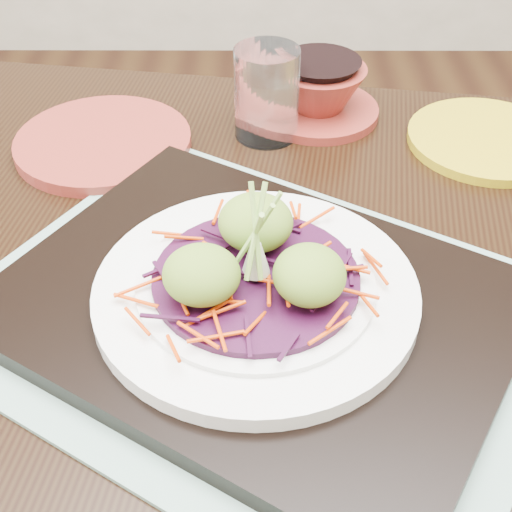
{
  "coord_description": "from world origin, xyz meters",
  "views": [
    {
      "loc": [
        -0.1,
        -0.51,
        1.13
      ],
      "look_at": [
        -0.1,
        -0.07,
        0.76
      ],
      "focal_mm": 50.0,
      "sensor_mm": 36.0,
      "label": 1
    }
  ],
  "objects_px": {
    "dining_table": "(260,347)",
    "water_glass": "(267,94)",
    "serving_tray": "(256,306)",
    "terracotta_side_plate": "(103,143)",
    "yellow_plate": "(487,140)",
    "terracotta_bowl_set": "(319,94)",
    "white_plate": "(256,290)"
  },
  "relations": [
    {
      "from": "white_plate",
      "to": "water_glass",
      "type": "xyz_separation_m",
      "value": [
        0.01,
        0.3,
        0.02
      ]
    },
    {
      "from": "dining_table",
      "to": "terracotta_side_plate",
      "type": "bearing_deg",
      "value": 137.75
    },
    {
      "from": "terracotta_side_plate",
      "to": "yellow_plate",
      "type": "xyz_separation_m",
      "value": [
        0.43,
        0.01,
        -0.0
      ]
    },
    {
      "from": "white_plate",
      "to": "water_glass",
      "type": "height_order",
      "value": "water_glass"
    },
    {
      "from": "serving_tray",
      "to": "terracotta_bowl_set",
      "type": "xyz_separation_m",
      "value": [
        0.07,
        0.34,
        0.01
      ]
    },
    {
      "from": "dining_table",
      "to": "terracotta_bowl_set",
      "type": "distance_m",
      "value": 0.32
    },
    {
      "from": "serving_tray",
      "to": "white_plate",
      "type": "relative_size",
      "value": 1.54
    },
    {
      "from": "terracotta_side_plate",
      "to": "yellow_plate",
      "type": "distance_m",
      "value": 0.43
    },
    {
      "from": "terracotta_side_plate",
      "to": "terracotta_bowl_set",
      "type": "relative_size",
      "value": 1.04
    },
    {
      "from": "yellow_plate",
      "to": "white_plate",
      "type": "bearing_deg",
      "value": -133.24
    },
    {
      "from": "water_glass",
      "to": "terracotta_side_plate",
      "type": "bearing_deg",
      "value": -170.58
    },
    {
      "from": "terracotta_bowl_set",
      "to": "yellow_plate",
      "type": "bearing_deg",
      "value": -19.24
    },
    {
      "from": "dining_table",
      "to": "serving_tray",
      "type": "bearing_deg",
      "value": -85.72
    },
    {
      "from": "serving_tray",
      "to": "terracotta_side_plate",
      "type": "relative_size",
      "value": 2.07
    },
    {
      "from": "serving_tray",
      "to": "terracotta_side_plate",
      "type": "height_order",
      "value": "serving_tray"
    },
    {
      "from": "water_glass",
      "to": "white_plate",
      "type": "bearing_deg",
      "value": -92.13
    },
    {
      "from": "yellow_plate",
      "to": "terracotta_bowl_set",
      "type": "bearing_deg",
      "value": 160.76
    },
    {
      "from": "serving_tray",
      "to": "yellow_plate",
      "type": "bearing_deg",
      "value": 78.27
    },
    {
      "from": "terracotta_bowl_set",
      "to": "yellow_plate",
      "type": "height_order",
      "value": "terracotta_bowl_set"
    },
    {
      "from": "white_plate",
      "to": "serving_tray",
      "type": "bearing_deg",
      "value": -63.43
    },
    {
      "from": "dining_table",
      "to": "yellow_plate",
      "type": "bearing_deg",
      "value": 49.83
    },
    {
      "from": "terracotta_side_plate",
      "to": "water_glass",
      "type": "relative_size",
      "value": 1.9
    },
    {
      "from": "terracotta_side_plate",
      "to": "terracotta_bowl_set",
      "type": "distance_m",
      "value": 0.26
    },
    {
      "from": "dining_table",
      "to": "water_glass",
      "type": "distance_m",
      "value": 0.28
    },
    {
      "from": "white_plate",
      "to": "terracotta_side_plate",
      "type": "distance_m",
      "value": 0.32
    },
    {
      "from": "dining_table",
      "to": "terracotta_side_plate",
      "type": "distance_m",
      "value": 0.29
    },
    {
      "from": "white_plate",
      "to": "terracotta_bowl_set",
      "type": "distance_m",
      "value": 0.35
    },
    {
      "from": "white_plate",
      "to": "terracotta_bowl_set",
      "type": "xyz_separation_m",
      "value": [
        0.07,
        0.34,
        -0.0
      ]
    },
    {
      "from": "white_plate",
      "to": "yellow_plate",
      "type": "height_order",
      "value": "white_plate"
    },
    {
      "from": "serving_tray",
      "to": "water_glass",
      "type": "bearing_deg",
      "value": 119.39
    },
    {
      "from": "terracotta_side_plate",
      "to": "serving_tray",
      "type": "bearing_deg",
      "value": -57.27
    },
    {
      "from": "dining_table",
      "to": "water_glass",
      "type": "relative_size",
      "value": 11.98
    }
  ]
}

